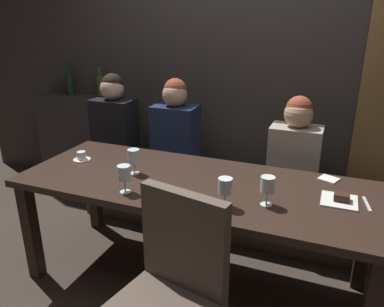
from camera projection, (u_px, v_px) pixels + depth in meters
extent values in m
plane|color=#382D26|center=(194.00, 280.00, 2.53)|extent=(9.00, 9.00, 0.00)
cube|color=#383330|center=(248.00, 41.00, 3.08)|extent=(6.00, 0.12, 3.00)
cube|color=#2F2B29|center=(91.00, 143.00, 3.81)|extent=(1.10, 0.28, 0.95)
cube|color=black|center=(31.00, 232.00, 2.46)|extent=(0.08, 0.08, 0.69)
cube|color=black|center=(94.00, 189.00, 3.07)|extent=(0.08, 0.08, 0.69)
cube|color=black|center=(365.00, 241.00, 2.36)|extent=(0.08, 0.08, 0.69)
cube|color=#302119|center=(194.00, 185.00, 2.28)|extent=(2.20, 0.84, 0.04)
cube|color=#4A3C2E|center=(225.00, 211.00, 3.08)|extent=(2.50, 0.40, 0.35)
cube|color=brown|center=(226.00, 186.00, 3.00)|extent=(2.50, 0.44, 0.10)
cube|color=brown|center=(184.00, 240.00, 1.67)|extent=(0.44, 0.15, 0.48)
cube|color=black|center=(115.00, 132.00, 3.26)|extent=(0.36, 0.24, 0.58)
sphere|color=#DBB293|center=(112.00, 89.00, 3.13)|extent=(0.20, 0.20, 0.20)
sphere|color=black|center=(112.00, 84.00, 3.12)|extent=(0.18, 0.18, 0.18)
cube|color=#192342|center=(175.00, 140.00, 3.07)|extent=(0.36, 0.24, 0.57)
sphere|color=tan|center=(175.00, 95.00, 2.94)|extent=(0.20, 0.20, 0.20)
sphere|color=brown|center=(175.00, 90.00, 2.93)|extent=(0.18, 0.18, 0.18)
cube|color=#9E9384|center=(294.00, 160.00, 2.71)|extent=(0.36, 0.24, 0.51)
sphere|color=tan|center=(298.00, 114.00, 2.59)|extent=(0.20, 0.20, 0.20)
sphere|color=brown|center=(299.00, 109.00, 2.58)|extent=(0.18, 0.18, 0.18)
cylinder|color=black|center=(70.00, 84.00, 3.70)|extent=(0.08, 0.08, 0.22)
cylinder|color=black|center=(68.00, 68.00, 3.65)|extent=(0.03, 0.03, 0.09)
cylinder|color=black|center=(68.00, 63.00, 3.63)|extent=(0.03, 0.03, 0.02)
cylinder|color=#384728|center=(101.00, 87.00, 3.57)|extent=(0.08, 0.08, 0.22)
cylinder|color=#384728|center=(99.00, 70.00, 3.52)|extent=(0.03, 0.03, 0.09)
cylinder|color=black|center=(99.00, 65.00, 3.50)|extent=(0.03, 0.03, 0.02)
cylinder|color=silver|center=(266.00, 204.00, 1.99)|extent=(0.06, 0.06, 0.00)
cylinder|color=silver|center=(267.00, 198.00, 1.98)|extent=(0.01, 0.01, 0.07)
cylinder|color=silver|center=(268.00, 184.00, 1.95)|extent=(0.08, 0.08, 0.08)
cylinder|color=maroon|center=(267.00, 188.00, 1.96)|extent=(0.07, 0.07, 0.03)
cylinder|color=silver|center=(135.00, 173.00, 2.39)|extent=(0.06, 0.06, 0.00)
cylinder|color=silver|center=(134.00, 168.00, 2.38)|extent=(0.01, 0.01, 0.07)
cylinder|color=silver|center=(134.00, 156.00, 2.35)|extent=(0.08, 0.08, 0.08)
cylinder|color=gold|center=(134.00, 159.00, 2.36)|extent=(0.07, 0.07, 0.04)
cylinder|color=silver|center=(125.00, 192.00, 2.14)|extent=(0.06, 0.06, 0.00)
cylinder|color=silver|center=(125.00, 186.00, 2.12)|extent=(0.01, 0.01, 0.07)
cylinder|color=silver|center=(124.00, 173.00, 2.09)|extent=(0.08, 0.08, 0.08)
cylinder|color=maroon|center=(124.00, 176.00, 2.10)|extent=(0.07, 0.07, 0.04)
cylinder|color=silver|center=(225.00, 206.00, 1.97)|extent=(0.06, 0.06, 0.00)
cylinder|color=silver|center=(225.00, 200.00, 1.96)|extent=(0.01, 0.01, 0.07)
cylinder|color=silver|center=(225.00, 186.00, 1.93)|extent=(0.08, 0.08, 0.08)
cylinder|color=maroon|center=(225.00, 190.00, 1.94)|extent=(0.07, 0.07, 0.04)
cylinder|color=white|center=(82.00, 160.00, 2.61)|extent=(0.12, 0.12, 0.01)
cylinder|color=white|center=(81.00, 155.00, 2.60)|extent=(0.06, 0.06, 0.06)
cylinder|color=brown|center=(81.00, 152.00, 2.59)|extent=(0.05, 0.05, 0.01)
cube|color=white|center=(339.00, 201.00, 2.02)|extent=(0.19, 0.19, 0.01)
cube|color=#381E14|center=(342.00, 197.00, 2.01)|extent=(0.08, 0.06, 0.04)
cube|color=silver|center=(367.00, 204.00, 1.99)|extent=(0.04, 0.17, 0.01)
cube|color=silver|center=(329.00, 179.00, 2.30)|extent=(0.14, 0.13, 0.01)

